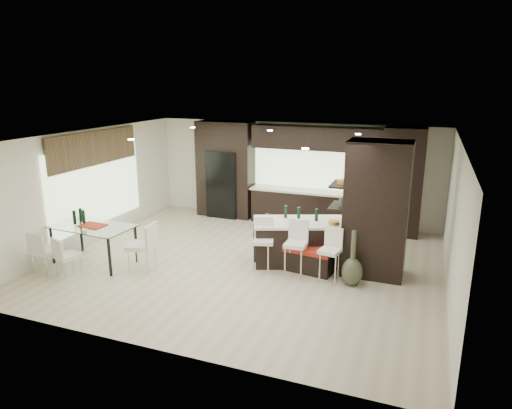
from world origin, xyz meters
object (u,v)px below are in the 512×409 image
at_px(chair_near, 68,258).
at_px(stool_right, 329,260).
at_px(stool_left, 263,250).
at_px(stool_mid, 295,254).
at_px(chair_far, 46,254).
at_px(bench, 301,257).
at_px(kitchen_island, 306,242).
at_px(chair_end, 142,249).
at_px(dining_table, 94,244).
at_px(floor_vase, 353,258).

bearing_deg(chair_near, stool_right, 38.38).
bearing_deg(stool_left, stool_mid, -16.82).
relative_size(stool_left, stool_mid, 0.97).
bearing_deg(stool_mid, chair_far, -160.77).
distance_m(stool_mid, bench, 0.43).
bearing_deg(kitchen_island, chair_end, -172.62).
xyz_separation_m(kitchen_island, bench, (0.02, -0.40, -0.20)).
bearing_deg(chair_far, kitchen_island, 31.70).
bearing_deg(dining_table, kitchen_island, 25.22).
relative_size(stool_left, floor_vase, 0.82).
height_order(floor_vase, chair_near, floor_vase).
bearing_deg(floor_vase, chair_end, -168.59).
distance_m(bench, floor_vase, 1.21).
relative_size(kitchen_island, chair_end, 2.37).
relative_size(bench, dining_table, 0.78).
bearing_deg(chair_end, chair_near, 112.70).
height_order(chair_near, chair_far, chair_far).
bearing_deg(chair_near, chair_end, 52.60).
bearing_deg(stool_mid, chair_end, -164.02).
distance_m(kitchen_island, chair_end, 3.43).
bearing_deg(stool_mid, stool_left, 179.57).
bearing_deg(dining_table, stool_left, 17.72).
xyz_separation_m(chair_near, chair_far, (-0.54, -0.02, 0.04)).
bearing_deg(floor_vase, stool_left, 179.02).
bearing_deg(chair_far, stool_mid, 23.77).
relative_size(chair_near, chair_far, 0.91).
height_order(floor_vase, dining_table, floor_vase).
xyz_separation_m(floor_vase, chair_far, (-5.88, -1.63, -0.13)).
bearing_deg(stool_left, chair_near, -171.44).
xyz_separation_m(dining_table, chair_near, (0.00, -0.77, -0.03)).
bearing_deg(chair_far, chair_near, 6.61).
xyz_separation_m(bench, chair_far, (-4.77, -2.03, 0.16)).
distance_m(bench, chair_end, 3.28).
height_order(stool_mid, bench, stool_mid).
distance_m(kitchen_island, stool_left, 1.03).
height_order(stool_left, bench, stool_left).
bearing_deg(chair_near, bench, 45.17).
bearing_deg(stool_left, chair_far, -174.18).
distance_m(floor_vase, chair_end, 4.22).
xyz_separation_m(stool_left, stool_mid, (0.68, -0.01, 0.01)).
distance_m(stool_left, chair_end, 2.49).
height_order(stool_right, floor_vase, floor_vase).
distance_m(stool_left, dining_table, 3.63).
distance_m(floor_vase, chair_far, 6.10).
distance_m(bench, chair_far, 5.19).
relative_size(stool_mid, floor_vase, 0.84).
relative_size(bench, chair_end, 1.44).
bearing_deg(dining_table, chair_near, -86.09).
xyz_separation_m(stool_left, dining_table, (-3.53, -0.87, -0.03)).
distance_m(stool_right, bench, 0.77).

